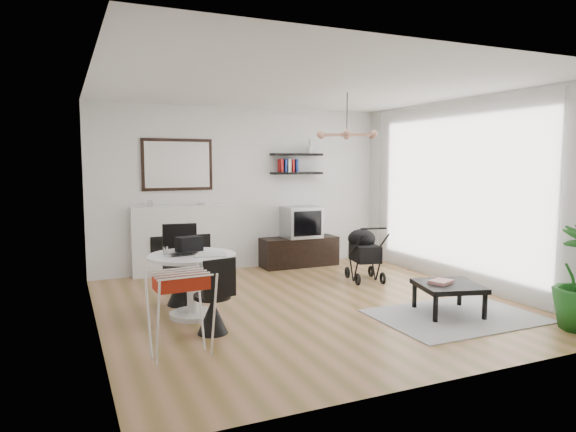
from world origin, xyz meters
name	(u,v)px	position (x,y,z in m)	size (l,w,h in m)	color
floor	(309,305)	(0.00, 0.00, 0.00)	(5.00, 5.00, 0.00)	olive
ceiling	(310,86)	(0.00, 0.00, 2.70)	(5.00, 5.00, 0.00)	white
wall_back	(243,188)	(0.00, 2.50, 1.35)	(5.00, 5.00, 0.00)	white
wall_left	(93,205)	(-2.50, 0.00, 1.35)	(5.00, 5.00, 0.00)	white
wall_right	(466,193)	(2.50, 0.00, 1.35)	(5.00, 5.00, 0.00)	white
sheer_curtain	(451,192)	(2.40, 0.20, 1.35)	(0.04, 3.60, 2.60)	white
fireplace	(180,232)	(-1.10, 2.42, 0.69)	(1.50, 0.17, 2.16)	white
shelf_lower	(297,173)	(0.93, 2.37, 1.60)	(0.90, 0.25, 0.04)	black
shelf_upper	(297,154)	(0.93, 2.37, 1.92)	(0.90, 0.25, 0.04)	black
pendant_lamp	(347,135)	(0.70, 0.30, 2.15)	(0.90, 0.90, 0.10)	#B3785E
tv_console	(299,252)	(0.93, 2.26, 0.25)	(1.33, 0.47, 0.50)	black
crt_tv	(301,222)	(0.96, 2.25, 0.77)	(0.61, 0.53, 0.53)	#A9A8AA
dining_table	(193,276)	(-1.45, 0.08, 0.49)	(1.01, 1.01, 0.74)	white
laptop	(185,255)	(-1.55, 0.02, 0.75)	(0.32, 0.21, 0.03)	black
black_bag	(189,244)	(-1.44, 0.30, 0.82)	(0.29, 0.17, 0.17)	black
newspaper	(211,255)	(-1.27, -0.05, 0.74)	(0.35, 0.29, 0.01)	white
drinking_glass	(166,250)	(-1.73, 0.20, 0.78)	(0.06, 0.06, 0.09)	white
chair_far	(182,279)	(-1.45, 0.68, 0.32)	(0.48, 0.50, 1.00)	black
chair_near	(213,310)	(-1.40, -0.59, 0.26)	(0.41, 0.42, 0.82)	black
drying_rack	(181,312)	(-1.85, -1.10, 0.42)	(0.56, 0.53, 0.81)	white
stroller	(364,256)	(1.37, 0.90, 0.37)	(0.57, 0.76, 0.86)	black
rug	(456,316)	(1.34, -1.14, 0.01)	(1.84, 1.33, 0.01)	#ADADAD
coffee_table	(449,287)	(1.33, -1.03, 0.33)	(0.85, 0.85, 0.35)	black
magazines	(441,282)	(1.26, -0.98, 0.39)	(0.26, 0.20, 0.04)	#D13B34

